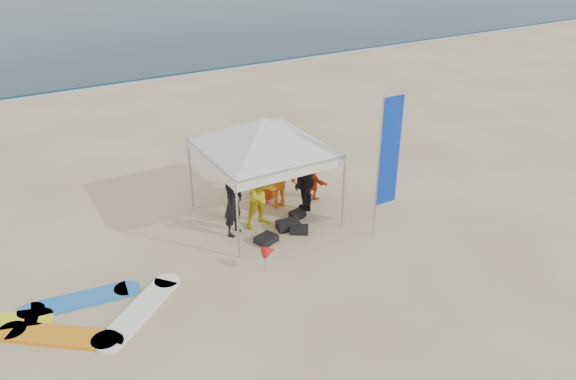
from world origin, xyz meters
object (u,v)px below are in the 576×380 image
(person_orange_b, at_px, (265,168))
(person_orange_a, at_px, (278,178))
(person_seated, at_px, (313,181))
(person_black_a, at_px, (233,203))
(marker_pennant, at_px, (269,251))
(canopy_tent, at_px, (263,119))
(feather_flag, at_px, (388,154))
(person_yellow, at_px, (261,194))
(surfboard_spread, at_px, (16,329))
(person_black_b, at_px, (306,179))

(person_orange_b, bearing_deg, person_orange_a, 73.16)
(person_seated, bearing_deg, person_black_a, 98.60)
(person_orange_a, distance_m, person_seated, 1.12)
(marker_pennant, bearing_deg, canopy_tent, 64.30)
(feather_flag, bearing_deg, person_yellow, 143.19)
(marker_pennant, xyz_separation_m, surfboard_spread, (-5.17, 0.65, -0.46))
(person_yellow, height_order, feather_flag, feather_flag)
(person_yellow, relative_size, person_orange_b, 0.91)
(feather_flag, bearing_deg, person_black_a, 150.91)
(marker_pennant, distance_m, surfboard_spread, 5.23)
(person_black_b, bearing_deg, feather_flag, 87.36)
(canopy_tent, distance_m, surfboard_spread, 6.97)
(person_orange_a, height_order, canopy_tent, canopy_tent)
(feather_flag, distance_m, marker_pennant, 3.60)
(person_black_a, height_order, feather_flag, feather_flag)
(person_orange_a, bearing_deg, person_seated, -178.23)
(person_orange_a, xyz_separation_m, person_orange_b, (-0.12, 0.52, 0.13))
(person_yellow, relative_size, canopy_tent, 0.43)
(person_yellow, relative_size, surfboard_spread, 0.29)
(person_black_a, height_order, person_orange_a, person_black_a)
(person_black_a, xyz_separation_m, feather_flag, (3.21, -1.79, 1.27))
(person_yellow, bearing_deg, person_black_b, -5.45)
(person_orange_b, distance_m, feather_flag, 3.65)
(marker_pennant, bearing_deg, person_black_b, 41.82)
(feather_flag, xyz_separation_m, surfboard_spread, (-8.38, 0.62, -2.09))
(person_black_a, relative_size, person_seated, 1.68)
(canopy_tent, bearing_deg, person_orange_a, 28.41)
(person_orange_a, height_order, feather_flag, feather_flag)
(surfboard_spread, bearing_deg, canopy_tent, 14.21)
(feather_flag, relative_size, surfboard_spread, 0.60)
(person_black_b, bearing_deg, person_orange_b, -99.24)
(surfboard_spread, bearing_deg, person_black_a, 12.75)
(feather_flag, bearing_deg, person_orange_a, 122.01)
(person_orange_b, relative_size, canopy_tent, 0.47)
(surfboard_spread, bearing_deg, person_black_b, 9.45)
(person_black_b, bearing_deg, person_black_a, -33.31)
(person_black_a, bearing_deg, person_black_b, -35.96)
(person_seated, distance_m, marker_pennant, 3.67)
(canopy_tent, xyz_separation_m, surfboard_spread, (-6.25, -1.58, -2.65))
(person_orange_b, bearing_deg, marker_pennant, 33.47)
(canopy_tent, relative_size, marker_pennant, 6.41)
(person_black_b, height_order, marker_pennant, person_black_b)
(person_black_b, distance_m, surfboard_spread, 7.41)
(person_seated, bearing_deg, person_orange_b, 59.07)
(canopy_tent, bearing_deg, surfboard_spread, -165.79)
(person_orange_a, xyz_separation_m, marker_pennant, (-1.64, -2.54, -0.34))
(person_black_a, xyz_separation_m, person_orange_b, (1.52, 1.23, 0.10))
(person_orange_b, bearing_deg, person_black_b, 84.98)
(person_orange_a, relative_size, marker_pennant, 2.61)
(person_black_b, height_order, person_seated, person_black_b)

